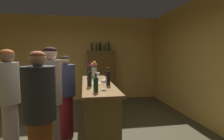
% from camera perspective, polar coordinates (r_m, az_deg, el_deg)
% --- Properties ---
extents(wall_back, '(5.72, 0.12, 2.87)m').
position_cam_1_polar(wall_back, '(5.99, -11.70, 3.75)').
color(wall_back, gold).
rests_on(wall_back, ground).
extents(wall_right, '(0.12, 6.25, 2.87)m').
position_cam_1_polar(wall_right, '(3.89, 33.22, 2.47)').
color(wall_right, gold).
rests_on(wall_right, ground).
extents(bar_counter, '(0.55, 2.23, 1.04)m').
position_cam_1_polar(bar_counter, '(3.33, -4.99, -13.01)').
color(bar_counter, brown).
rests_on(bar_counter, ground).
extents(display_cabinet, '(0.93, 0.44, 1.70)m').
position_cam_1_polar(display_cabinet, '(5.74, -3.77, -1.72)').
color(display_cabinet, brown).
rests_on(display_cabinet, ground).
extents(wine_bottle_pinot, '(0.07, 0.07, 0.31)m').
position_cam_1_polar(wine_bottle_pinot, '(2.89, -1.29, -2.43)').
color(wine_bottle_pinot, black).
rests_on(wine_bottle_pinot, bar_counter).
extents(wine_bottle_merlot, '(0.07, 0.07, 0.33)m').
position_cam_1_polar(wine_bottle_merlot, '(2.83, -7.62, -2.55)').
color(wine_bottle_merlot, black).
rests_on(wine_bottle_merlot, bar_counter).
extents(wine_bottle_rose, '(0.08, 0.08, 0.31)m').
position_cam_1_polar(wine_bottle_rose, '(3.86, -7.82, -0.74)').
color(wine_bottle_rose, black).
rests_on(wine_bottle_rose, bar_counter).
extents(wine_bottle_malbec, '(0.07, 0.07, 0.27)m').
position_cam_1_polar(wine_bottle_malbec, '(2.39, -5.48, -4.52)').
color(wine_bottle_malbec, '#1C3820').
rests_on(wine_bottle_malbec, bar_counter).
extents(wine_glass_front, '(0.08, 0.08, 0.14)m').
position_cam_1_polar(wine_glass_front, '(3.79, -4.71, -1.25)').
color(wine_glass_front, white).
rests_on(wine_glass_front, bar_counter).
extents(wine_glass_mid, '(0.08, 0.08, 0.15)m').
position_cam_1_polar(wine_glass_mid, '(2.57, -2.83, -4.00)').
color(wine_glass_mid, white).
rests_on(wine_glass_mid, bar_counter).
extents(flower_arrangement, '(0.17, 0.14, 0.38)m').
position_cam_1_polar(flower_arrangement, '(4.00, -6.09, 0.06)').
color(flower_arrangement, tan).
rests_on(flower_arrangement, bar_counter).
extents(cheese_plate, '(0.20, 0.20, 0.01)m').
position_cam_1_polar(cheese_plate, '(3.09, -5.50, -4.54)').
color(cheese_plate, white).
rests_on(cheese_plate, bar_counter).
extents(display_bottle_left, '(0.06, 0.06, 0.31)m').
position_cam_1_polar(display_bottle_left, '(5.68, -6.82, 7.83)').
color(display_bottle_left, '#222937').
rests_on(display_bottle_left, display_cabinet).
extents(display_bottle_midleft, '(0.08, 0.08, 0.29)m').
position_cam_1_polar(display_bottle_midleft, '(5.69, -5.15, 7.79)').
color(display_bottle_midleft, '#2F4A32').
rests_on(display_bottle_midleft, display_cabinet).
extents(display_bottle_center, '(0.06, 0.06, 0.34)m').
position_cam_1_polar(display_bottle_center, '(5.70, -4.00, 7.90)').
color(display_bottle_center, black).
rests_on(display_bottle_center, display_cabinet).
extents(display_bottle_midright, '(0.07, 0.07, 0.30)m').
position_cam_1_polar(display_bottle_midright, '(5.72, -2.38, 7.76)').
color(display_bottle_midright, '#2C4E32').
rests_on(display_bottle_midright, display_cabinet).
extents(display_bottle_right, '(0.08, 0.08, 0.34)m').
position_cam_1_polar(display_bottle_right, '(5.74, -1.09, 7.94)').
color(display_bottle_right, '#183918').
rests_on(display_bottle_right, display_cabinet).
extents(patron_in_grey, '(0.34, 0.34, 1.52)m').
position_cam_1_polar(patron_in_grey, '(4.10, -19.97, -5.47)').
color(patron_in_grey, '#2A372D').
rests_on(patron_in_grey, ground).
extents(patron_tall, '(0.31, 0.31, 1.64)m').
position_cam_1_polar(patron_tall, '(3.03, -31.40, -7.69)').
color(patron_tall, '#AC9E97').
rests_on(patron_tall, ground).
extents(patron_in_navy, '(0.37, 0.37, 1.60)m').
position_cam_1_polar(patron_in_navy, '(2.16, -23.21, -13.80)').
color(patron_in_navy, brown).
rests_on(patron_in_navy, ground).
extents(patron_by_cabinet, '(0.36, 0.36, 1.54)m').
position_cam_1_polar(patron_by_cabinet, '(3.31, -15.38, -7.61)').
color(patron_by_cabinet, maroon).
rests_on(patron_by_cabinet, ground).
extents(patron_redhead, '(0.31, 0.31, 1.67)m').
position_cam_1_polar(patron_redhead, '(2.67, -19.78, -8.63)').
color(patron_redhead, '#A18E85').
rests_on(patron_redhead, ground).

